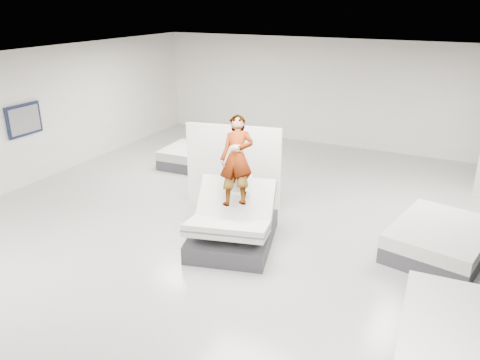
% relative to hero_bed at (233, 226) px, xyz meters
% --- Properties ---
extents(room, '(14.00, 14.04, 3.20)m').
position_rel_hero_bed_xyz_m(room, '(0.12, 0.04, 1.23)').
color(room, '#B5B2AB').
rests_on(room, ground).
extents(hero_bed, '(1.84, 2.18, 1.23)m').
position_rel_hero_bed_xyz_m(hero_bed, '(0.00, 0.00, 0.00)').
color(hero_bed, '#3D3D43').
rests_on(hero_bed, floor).
extents(person, '(1.02, 1.75, 1.35)m').
position_rel_hero_bed_xyz_m(person, '(-0.08, 0.32, 0.87)').
color(person, slate).
rests_on(person, hero_bed).
extents(remote, '(0.08, 0.15, 0.08)m').
position_rel_hero_bed_xyz_m(remote, '(0.22, 0.04, 0.65)').
color(remote, black).
rests_on(remote, person).
extents(divider_panel, '(2.01, 0.51, 1.85)m').
position_rel_hero_bed_xyz_m(divider_panel, '(-0.73, 1.44, 0.55)').
color(divider_panel, white).
rests_on(divider_panel, floor).
extents(flat_bed_right_far, '(1.86, 2.23, 0.54)m').
position_rel_hero_bed_xyz_m(flat_bed_right_far, '(3.45, 1.32, -0.10)').
color(flat_bed_right_far, '#3D3D43').
rests_on(flat_bed_right_far, floor).
extents(flat_bed_right_near, '(1.61, 2.09, 0.55)m').
position_rel_hero_bed_xyz_m(flat_bed_right_near, '(3.95, -1.40, -0.09)').
color(flat_bed_right_near, '#3D3D43').
rests_on(flat_bed_right_near, floor).
extents(flat_bed_left_far, '(1.92, 1.49, 0.51)m').
position_rel_hero_bed_xyz_m(flat_bed_left_far, '(-2.77, 3.37, -0.12)').
color(flat_bed_left_far, '#3D3D43').
rests_on(flat_bed_left_far, floor).
extents(wall_poster, '(0.06, 0.95, 0.75)m').
position_rel_hero_bed_xyz_m(wall_poster, '(-5.81, 0.54, 1.23)').
color(wall_poster, black).
rests_on(wall_poster, wall_left).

